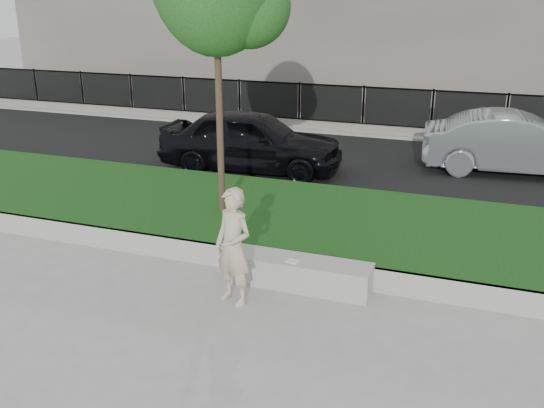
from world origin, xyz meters
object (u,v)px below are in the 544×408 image
at_px(car_silver, 518,144).
at_px(car_dark, 251,140).
at_px(stone_bench, 300,273).
at_px(man, 233,247).
at_px(book, 293,261).

bearing_deg(car_silver, car_dark, 102.01).
bearing_deg(stone_bench, man, -133.46).
xyz_separation_m(stone_bench, car_dark, (-3.18, 5.83, 0.61)).
distance_m(book, car_dark, 6.73).
xyz_separation_m(stone_bench, man, (-0.78, -0.82, 0.67)).
relative_size(stone_bench, car_silver, 0.49).
bearing_deg(man, car_silver, 86.95).
relative_size(stone_bench, book, 11.85).
distance_m(man, car_silver, 9.67).
height_order(man, book, man).
xyz_separation_m(book, car_silver, (3.38, 8.07, 0.33)).
xyz_separation_m(stone_bench, car_silver, (3.30, 7.95, 0.58)).
distance_m(stone_bench, book, 0.29).
bearing_deg(stone_bench, car_dark, 118.59).
bearing_deg(man, book, 66.65).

